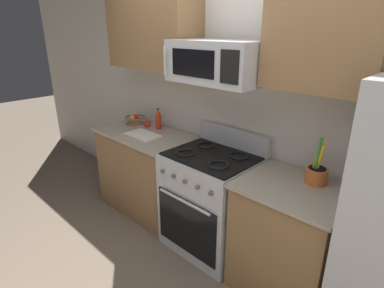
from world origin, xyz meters
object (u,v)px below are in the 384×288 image
(cutting_board, at_px, (143,135))
(bottle_hot_sauce, at_px, (158,120))
(fruit_basket, at_px, (135,120))
(range_oven, at_px, (211,201))
(utensil_crock, at_px, (316,174))
(microwave, at_px, (217,62))
(apple_loose, at_px, (147,124))

(cutting_board, relative_size, bottle_hot_sauce, 1.63)
(fruit_basket, xyz_separation_m, bottle_hot_sauce, (0.34, 0.06, 0.06))
(fruit_basket, bearing_deg, range_oven, -5.60)
(utensil_crock, bearing_deg, bottle_hot_sauce, 178.80)
(microwave, bearing_deg, bottle_hot_sauce, 170.33)
(utensil_crock, height_order, fruit_basket, utensil_crock)
(fruit_basket, bearing_deg, cutting_board, -26.82)
(apple_loose, height_order, bottle_hot_sauce, bottle_hot_sauce)
(microwave, distance_m, utensil_crock, 1.12)
(utensil_crock, relative_size, cutting_board, 0.92)
(apple_loose, distance_m, cutting_board, 0.30)
(utensil_crock, bearing_deg, fruit_basket, -179.34)
(apple_loose, xyz_separation_m, cutting_board, (0.20, -0.22, -0.03))
(apple_loose, height_order, cutting_board, apple_loose)
(fruit_basket, bearing_deg, apple_loose, 3.82)
(microwave, distance_m, cutting_board, 1.17)
(microwave, distance_m, fruit_basket, 1.48)
(utensil_crock, distance_m, cutting_board, 1.72)
(microwave, xyz_separation_m, apple_loose, (-1.06, 0.11, -0.75))
(fruit_basket, distance_m, bottle_hot_sauce, 0.35)
(microwave, height_order, fruit_basket, microwave)
(fruit_basket, relative_size, apple_loose, 3.14)
(fruit_basket, height_order, bottle_hot_sauce, bottle_hot_sauce)
(microwave, xyz_separation_m, bottle_hot_sauce, (-0.93, 0.16, -0.69))
(fruit_basket, xyz_separation_m, apple_loose, (0.21, 0.01, -0.01))
(utensil_crock, bearing_deg, apple_loose, -179.69)
(utensil_crock, xyz_separation_m, cutting_board, (-1.71, -0.23, -0.06))
(utensil_crock, distance_m, apple_loose, 1.91)
(apple_loose, bearing_deg, microwave, -5.96)
(utensil_crock, bearing_deg, cutting_board, -172.33)
(apple_loose, xyz_separation_m, bottle_hot_sauce, (0.13, 0.05, 0.07))
(bottle_hot_sauce, bearing_deg, range_oven, -11.31)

